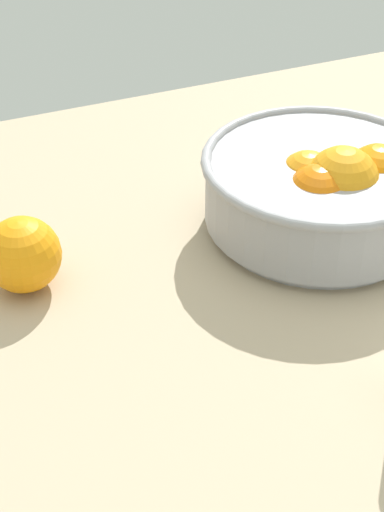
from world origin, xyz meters
TOP-DOWN VIEW (x-y plane):
  - ground_plane at (0.00, 0.00)cm, footprint 139.23×105.54cm
  - fruit_bowl at (20.70, 10.26)cm, footprint 27.31×27.31cm
  - loose_orange_2 at (-13.47, 13.12)cm, footprint 8.15×8.15cm

SIDE VIEW (x-z plane):
  - ground_plane at x=0.00cm, z-range -3.00..0.00cm
  - loose_orange_2 at x=-13.47cm, z-range 0.00..8.15cm
  - fruit_bowl at x=20.70cm, z-range -0.39..11.18cm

